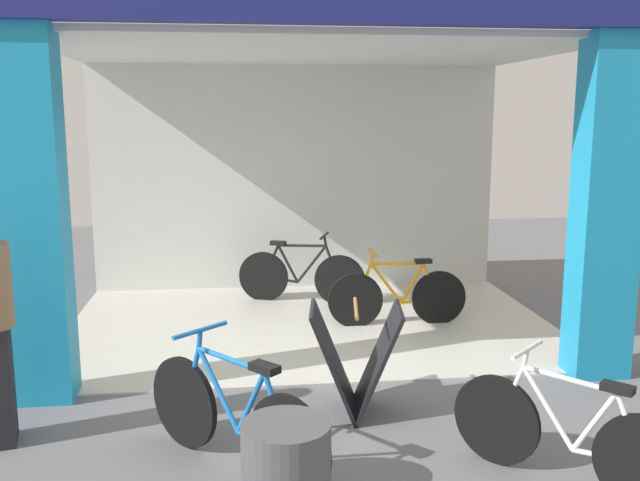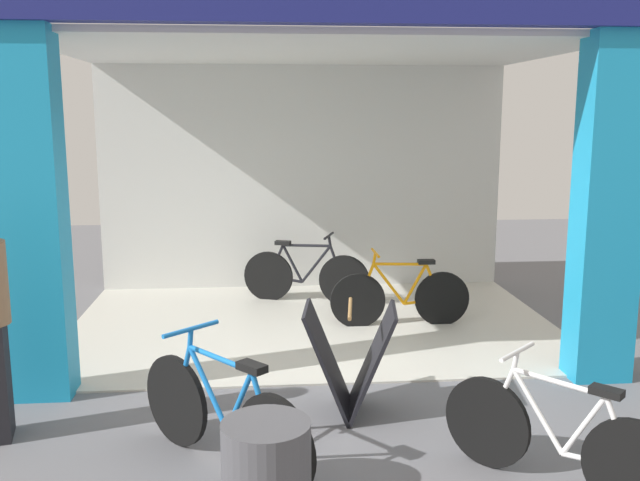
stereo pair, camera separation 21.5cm
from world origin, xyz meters
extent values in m
plane|color=slate|center=(0.00, 0.00, 0.00)|extent=(18.92, 18.92, 0.00)
cube|color=beige|center=(0.00, 1.83, 0.01)|extent=(5.46, 3.66, 0.02)
cube|color=silver|center=(0.00, 3.66, 1.54)|extent=(5.46, 0.12, 3.09)
cube|color=#198CBF|center=(-2.46, 0.00, 1.54)|extent=(0.53, 0.36, 3.09)
cube|color=#198CBF|center=(2.46, 0.00, 1.54)|extent=(0.53, 0.36, 3.09)
cube|color=silver|center=(0.00, 1.83, 3.06)|extent=(5.46, 3.66, 0.06)
cylinder|color=black|center=(1.46, 1.68, 0.31)|extent=(0.63, 0.04, 0.63)
cylinder|color=black|center=(0.49, 1.68, 0.31)|extent=(0.63, 0.04, 0.63)
cylinder|color=orange|center=(1.23, 1.68, 0.29)|extent=(0.42, 0.03, 0.08)
cylinder|color=orange|center=(1.14, 1.68, 0.49)|extent=(0.27, 0.03, 0.47)
cylinder|color=orange|center=(0.84, 1.68, 0.50)|extent=(0.38, 0.03, 0.49)
cylinder|color=orange|center=(0.97, 1.68, 0.73)|extent=(0.60, 0.04, 0.05)
cylinder|color=orange|center=(1.35, 1.68, 0.52)|extent=(0.21, 0.03, 0.42)
cylinder|color=orange|center=(0.59, 1.68, 0.52)|extent=(0.19, 0.03, 0.43)
cylinder|color=orange|center=(0.68, 1.68, 0.80)|extent=(0.05, 0.03, 0.13)
cylinder|color=orange|center=(0.69, 1.68, 0.86)|extent=(0.03, 0.44, 0.03)
cube|color=black|center=(1.27, 1.68, 0.75)|extent=(0.19, 0.10, 0.05)
cylinder|color=black|center=(-0.50, 2.92, 0.32)|extent=(0.63, 0.24, 0.65)
cylinder|color=black|center=(0.45, 2.61, 0.32)|extent=(0.63, 0.24, 0.65)
cylinder|color=black|center=(-0.27, 2.85, 0.30)|extent=(0.42, 0.17, 0.08)
cylinder|color=black|center=(-0.19, 2.82, 0.51)|extent=(0.28, 0.12, 0.48)
cylinder|color=black|center=(0.10, 2.72, 0.52)|extent=(0.39, 0.16, 0.51)
cylinder|color=black|center=(-0.01, 2.76, 0.75)|extent=(0.60, 0.23, 0.05)
cylinder|color=black|center=(-0.39, 2.89, 0.53)|extent=(0.21, 0.10, 0.43)
cylinder|color=black|center=(0.35, 2.64, 0.54)|extent=(0.19, 0.09, 0.45)
cylinder|color=black|center=(0.27, 2.67, 0.82)|extent=(0.06, 0.05, 0.13)
cylinder|color=black|center=(0.26, 2.67, 0.89)|extent=(0.17, 0.44, 0.03)
cube|color=black|center=(-0.31, 2.86, 0.77)|extent=(0.22, 0.15, 0.05)
cylinder|color=black|center=(-0.51, -1.77, 0.34)|extent=(0.49, 0.52, 0.67)
cylinder|color=black|center=(-1.21, -1.01, 0.34)|extent=(0.49, 0.52, 0.67)
cylinder|color=blue|center=(-0.68, -1.59, 0.31)|extent=(0.33, 0.36, 0.09)
cylinder|color=blue|center=(-0.74, -1.52, 0.53)|extent=(0.23, 0.24, 0.50)
cylinder|color=blue|center=(-0.96, -1.29, 0.54)|extent=(0.31, 0.33, 0.52)
cylinder|color=blue|center=(-0.87, -1.38, 0.78)|extent=(0.46, 0.50, 0.05)
cylinder|color=blue|center=(-0.59, -1.69, 0.55)|extent=(0.18, 0.19, 0.45)
cylinder|color=blue|center=(-1.14, -1.09, 0.56)|extent=(0.16, 0.17, 0.46)
cylinder|color=blue|center=(-1.08, -1.16, 0.85)|extent=(0.07, 0.07, 0.14)
cylinder|color=blue|center=(-1.07, -1.16, 0.92)|extent=(0.37, 0.34, 0.03)
cube|color=black|center=(-0.65, -1.62, 0.80)|extent=(0.21, 0.22, 0.05)
cylinder|color=black|center=(1.60, -2.22, 0.31)|extent=(0.46, 0.49, 0.63)
cylinder|color=black|center=(0.94, -1.51, 0.31)|extent=(0.46, 0.49, 0.63)
cylinder|color=white|center=(1.44, -2.05, 0.29)|extent=(0.31, 0.33, 0.08)
cylinder|color=white|center=(1.39, -1.99, 0.49)|extent=(0.21, 0.22, 0.47)
cylinder|color=white|center=(1.18, -1.77, 0.50)|extent=(0.29, 0.31, 0.49)
cylinder|color=white|center=(1.26, -1.86, 0.73)|extent=(0.44, 0.46, 0.05)
cylinder|color=white|center=(1.53, -2.14, 0.52)|extent=(0.17, 0.17, 0.42)
cylinder|color=white|center=(1.00, -1.58, 0.53)|extent=(0.15, 0.16, 0.44)
cylinder|color=white|center=(1.06, -1.65, 0.80)|extent=(0.06, 0.06, 0.13)
cylinder|color=white|center=(1.07, -1.65, 0.86)|extent=(0.34, 0.32, 0.03)
cube|color=black|center=(1.47, -2.08, 0.75)|extent=(0.20, 0.20, 0.05)
cube|color=black|center=(-0.06, -0.56, 0.44)|extent=(0.46, 0.63, 0.89)
cube|color=black|center=(0.28, -0.61, 0.44)|extent=(0.46, 0.63, 0.89)
cylinder|color=olive|center=(0.11, -0.59, 0.88)|extent=(0.11, 0.58, 0.03)
camera|label=1|loc=(-0.79, -5.84, 2.39)|focal=39.21mm
camera|label=2|loc=(-0.58, -5.87, 2.39)|focal=39.21mm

